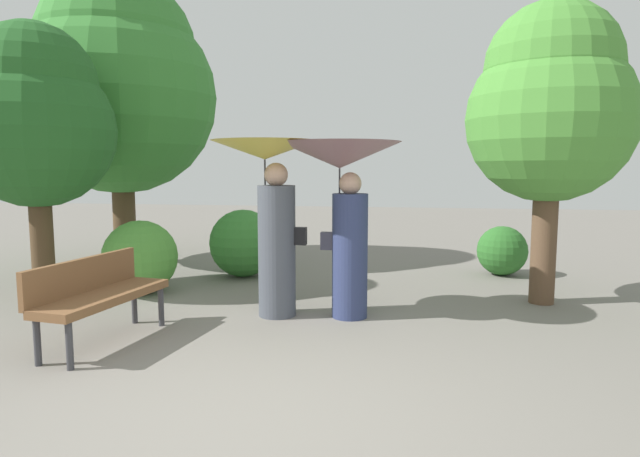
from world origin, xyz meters
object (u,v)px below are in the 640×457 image
(person_right, at_px, (343,185))
(tree_near_left, at_px, (119,83))
(park_bench, at_px, (98,291))
(tree_mid_left, at_px, (35,117))
(tree_near_right, at_px, (550,104))
(person_left, at_px, (271,197))

(person_right, distance_m, tree_near_left, 5.43)
(park_bench, bearing_deg, tree_mid_left, 54.84)
(person_right, height_order, tree_near_left, tree_near_left)
(tree_near_right, bearing_deg, tree_near_left, 165.05)
(person_left, distance_m, park_bench, 2.07)
(park_bench, height_order, tree_near_left, tree_near_left)
(person_right, bearing_deg, person_left, 93.82)
(person_right, relative_size, tree_mid_left, 0.55)
(person_left, relative_size, person_right, 1.01)
(tree_near_right, height_order, tree_mid_left, tree_near_right)
(person_left, xyz_separation_m, tree_mid_left, (-3.34, 0.52, 1.01))
(tree_near_left, distance_m, tree_near_right, 7.00)
(tree_near_left, bearing_deg, person_left, -39.85)
(person_right, xyz_separation_m, park_bench, (-2.23, -1.32, -1.00))
(park_bench, relative_size, tree_near_left, 0.31)
(park_bench, xyz_separation_m, tree_near_left, (-2.09, 4.17, 2.67))
(tree_mid_left, bearing_deg, tree_near_left, 93.87)
(tree_mid_left, bearing_deg, tree_near_right, 5.24)
(park_bench, distance_m, tree_near_left, 5.37)
(park_bench, distance_m, tree_near_right, 5.57)
(park_bench, xyz_separation_m, tree_mid_left, (-1.93, 1.77, 1.87))
(tree_near_left, bearing_deg, person_right, -33.41)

